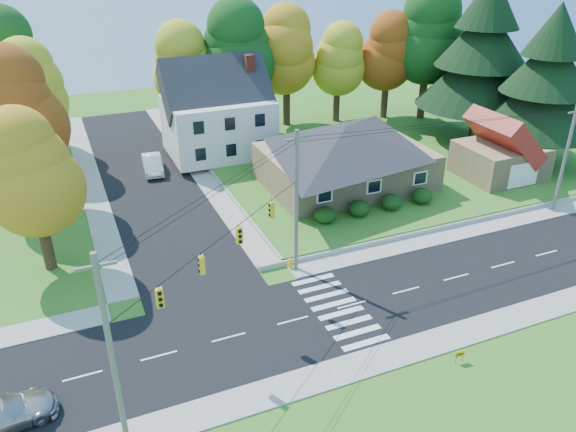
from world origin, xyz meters
The scene contains 26 objects.
ground centered at (0.00, 0.00, 0.00)m, with size 120.00×120.00×0.00m, color #3D7923.
road_main centered at (0.00, 0.00, 0.01)m, with size 90.00×8.00×0.02m, color black.
road_cross centered at (-8.00, 26.00, 0.01)m, with size 8.00×44.00×0.02m, color black.
sidewalk_north centered at (0.00, 5.00, 0.04)m, with size 90.00×2.00×0.08m, color #9C9A90.
sidewalk_south centered at (0.00, -5.00, 0.04)m, with size 90.00×2.00×0.08m, color #9C9A90.
lawn centered at (13.00, 21.00, 0.25)m, with size 30.00×30.00×0.50m, color #3D7923.
ranch_house centered at (8.00, 16.00, 3.27)m, with size 14.60×10.60×5.40m.
colonial_house centered at (0.04, 28.00, 4.58)m, with size 10.40×8.40×9.60m.
garage centered at (22.00, 11.99, 2.84)m, with size 7.30×6.30×4.60m.
hedge_row centered at (7.50, 9.80, 1.14)m, with size 10.70×1.70×1.27m.
traffic_infrastructure centered at (-0.15, 1.35, 5.15)m, with size 38.10×10.66×10.00m.
tree_lot_0 centered at (-2.00, 34.00, 8.31)m, with size 6.72×6.72×12.51m.
tree_lot_1 centered at (4.00, 33.00, 9.61)m, with size 7.84×7.84×14.60m.
tree_lot_2 centered at (10.00, 34.00, 8.96)m, with size 7.28×7.28×13.56m.
tree_lot_3 centered at (16.00, 33.00, 7.65)m, with size 6.16×6.16×11.47m.
tree_lot_4 centered at (22.00, 32.00, 8.31)m, with size 6.72×6.72×12.51m.
tree_lot_5 centered at (26.00, 30.00, 10.27)m, with size 8.40×8.40×15.64m.
conifer_east_a centered at (27.00, 22.00, 9.39)m, with size 12.80×12.80×16.96m.
conifer_east_b centered at (28.00, 14.00, 8.28)m, with size 11.20×11.20×14.84m.
tree_west_0 centered at (-17.00, 12.00, 7.15)m, with size 6.16×6.16×11.47m.
tree_west_1 centered at (-18.00, 22.00, 8.46)m, with size 7.28×7.28×13.56m.
tree_west_2 centered at (-17.00, 32.00, 7.81)m, with size 6.72×6.72×12.51m.
tree_west_3 centered at (-19.00, 40.00, 9.11)m, with size 7.84×7.84×14.60m.
white_car centered at (-7.14, 26.60, 0.82)m, with size 1.69×4.85×1.60m, color silver.
fire_hydrant centered at (-1.83, 5.37, 0.40)m, with size 0.47×0.37×0.83m.
yard_sign centered at (2.82, -6.82, 0.52)m, with size 0.58×0.09×0.73m.
Camera 1 is at (-14.87, -24.77, 20.76)m, focal length 35.00 mm.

